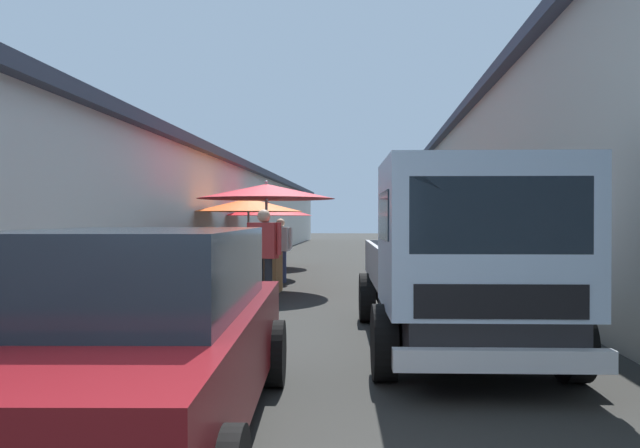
% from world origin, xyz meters
% --- Properties ---
extents(ground, '(90.00, 90.00, 0.00)m').
position_xyz_m(ground, '(13.50, 0.00, 0.00)').
color(ground, '#282826').
extents(building_left_whitewash, '(49.80, 7.50, 3.49)m').
position_xyz_m(building_left_whitewash, '(15.75, 7.08, 1.76)').
color(building_left_whitewash, silver).
rests_on(building_left_whitewash, ground).
extents(building_right_concrete, '(49.80, 7.50, 4.80)m').
position_xyz_m(building_right_concrete, '(15.75, -7.08, 2.41)').
color(building_right_concrete, '#A39E93').
rests_on(building_right_concrete, ground).
extents(fruit_stall_far_left, '(2.89, 2.89, 2.33)m').
position_xyz_m(fruit_stall_far_left, '(9.95, 1.40, 1.82)').
color(fruit_stall_far_left, '#9E9EA3').
rests_on(fruit_stall_far_left, ground).
extents(fruit_stall_far_right, '(2.78, 2.78, 2.09)m').
position_xyz_m(fruit_stall_far_right, '(15.94, 2.45, 1.58)').
color(fruit_stall_far_right, '#9E9EA3').
rests_on(fruit_stall_far_right, ground).
extents(fruit_stall_mid_lane, '(2.86, 2.86, 2.14)m').
position_xyz_m(fruit_stall_mid_lane, '(12.84, 2.35, 1.73)').
color(fruit_stall_mid_lane, '#9E9EA3').
rests_on(fruit_stall_mid_lane, ground).
extents(hatchback_car, '(4.03, 2.17, 1.45)m').
position_xyz_m(hatchback_car, '(1.92, 0.86, 0.74)').
color(hatchback_car, '#600F14').
rests_on(hatchback_car, ground).
extents(delivery_truck, '(5.01, 2.18, 2.08)m').
position_xyz_m(delivery_truck, '(4.28, -1.73, 1.04)').
color(delivery_truck, black).
rests_on(delivery_truck, ground).
extents(vendor_by_crates, '(0.33, 0.64, 1.69)m').
position_xyz_m(vendor_by_crates, '(8.03, 1.08, 0.98)').
color(vendor_by_crates, '#232328').
rests_on(vendor_by_crates, ground).
extents(vendor_in_shade, '(0.33, 0.59, 1.53)m').
position_xyz_m(vendor_in_shade, '(11.66, 1.35, 0.87)').
color(vendor_in_shade, navy).
rests_on(vendor_in_shade, ground).
extents(parked_scooter, '(1.69, 0.34, 1.14)m').
position_xyz_m(parked_scooter, '(7.56, -1.57, 0.45)').
color(parked_scooter, black).
rests_on(parked_scooter, ground).
extents(plastic_stool, '(0.30, 0.30, 0.43)m').
position_xyz_m(plastic_stool, '(7.78, -2.98, 0.33)').
color(plastic_stool, '#194CB2').
rests_on(plastic_stool, ground).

